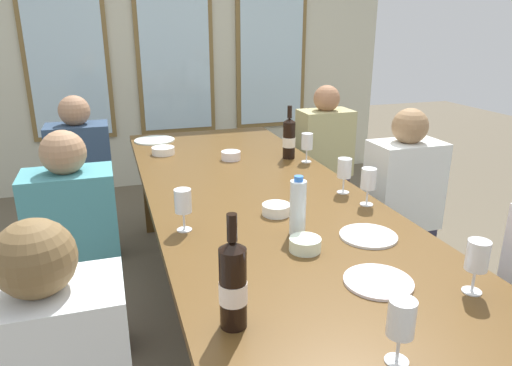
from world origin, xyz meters
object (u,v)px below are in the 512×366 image
Objects in this scene: tasting_bowl_0 at (163,151)px; water_bottle at (298,207)px; wine_glass_4 at (344,169)px; wine_glass_5 at (183,203)px; white_plate_2 at (378,282)px; wine_glass_2 at (307,142)px; white_plate_0 at (368,236)px; seated_person_5 at (401,212)px; tasting_bowl_1 at (276,209)px; wine_glass_1 at (368,180)px; tasting_bowl_2 at (305,244)px; dining_table at (255,202)px; seated_person_4 at (77,257)px; wine_glass_3 at (401,320)px; seated_person_2 at (83,186)px; wine_bottle_1 at (289,138)px; tasting_bowl_3 at (231,155)px; seated_person_3 at (324,164)px; wine_bottle_0 at (233,284)px; wine_glass_0 at (477,257)px; white_plate_1 at (155,140)px.

water_bottle is (0.35, -1.36, 0.09)m from tasting_bowl_0.
wine_glass_5 is (-0.82, -0.20, -0.00)m from wine_glass_4.
white_plate_2 is 1.28× the size of wine_glass_2.
white_plate_0 is 0.20× the size of seated_person_5.
tasting_bowl_1 is 0.71× the size of wine_glass_2.
tasting_bowl_0 is 0.60× the size of water_bottle.
wine_glass_1 is 0.16× the size of seated_person_5.
tasting_bowl_2 is 0.67× the size of wine_glass_1.
dining_table is 0.87m from seated_person_4.
water_bottle is 0.77m from wine_glass_3.
wine_glass_4 is at bearing 50.61° from tasting_bowl_2.
seated_person_2 is (-0.51, 0.17, -0.24)m from tasting_bowl_0.
tasting_bowl_2 is (-0.40, -1.18, -0.10)m from wine_bottle_1.
wine_glass_5 is (-0.44, -0.94, 0.09)m from tasting_bowl_3.
wine_bottle_1 is at bearing -134.88° from seated_person_3.
tasting_bowl_3 is at bearing 87.73° from tasting_bowl_2.
wine_glass_3 is at bearing -116.23° from wine_glass_1.
tasting_bowl_0 is 2.15m from wine_glass_3.
wine_glass_2 is at bearing 133.86° from seated_person_5.
seated_person_3 is at bearing -0.61° from seated_person_2.
tasting_bowl_3 is at bearing 86.80° from dining_table.
wine_glass_0 is at bearing -4.50° from wine_bottle_0.
wine_bottle_0 is (-0.02, -2.24, 0.12)m from white_plate_1.
wine_bottle_1 is at bearing 76.89° from wine_glass_3.
wine_glass_5 is at bearing -115.13° from tasting_bowl_3.
wine_glass_5 is (-0.03, 0.67, -0.01)m from wine_bottle_0.
tasting_bowl_3 reaches higher than tasting_bowl_1.
water_bottle is (0.01, -0.21, 0.09)m from tasting_bowl_1.
seated_person_4 reaches higher than tasting_bowl_2.
wine_glass_5 is 0.16× the size of seated_person_5.
seated_person_2 reaches higher than tasting_bowl_2.
seated_person_3 reaches higher than wine_glass_3.
seated_person_5 is at bearing 15.10° from wine_glass_5.
dining_table is 0.63m from wine_glass_2.
seated_person_5 is (0.44, 0.14, -0.34)m from wine_glass_4.
tasting_bowl_1 is 0.98m from wine_glass_3.
tasting_bowl_0 is 1.54m from tasting_bowl_2.
seated_person_4 is at bearing -111.63° from white_plate_1.
wine_glass_3 is 0.16× the size of seated_person_3.
water_bottle reaches higher than tasting_bowl_3.
wine_glass_2 is at bearing 85.48° from wine_glass_4.
wine_bottle_1 is (0.38, 0.52, 0.18)m from dining_table.
wine_glass_2 is 0.55m from wine_glass_4.
wine_bottle_1 reaches higher than tasting_bowl_2.
white_plate_0 is 0.42m from tasting_bowl_1.
wine_glass_1 is at bearing -46.05° from seated_person_2.
wine_glass_2 is (0.80, -0.44, 0.10)m from tasting_bowl_0.
white_plate_0 is 1.06m from wine_glass_2.
seated_person_3 is (0.40, 0.58, -0.34)m from wine_glass_2.
tasting_bowl_3 is at bearing 64.87° from wine_glass_5.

